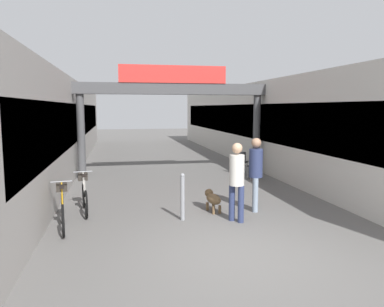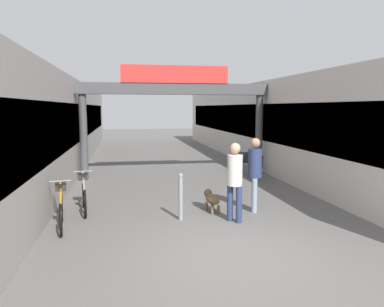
{
  "view_description": "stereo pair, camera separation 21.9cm",
  "coord_description": "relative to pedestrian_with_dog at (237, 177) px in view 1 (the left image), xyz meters",
  "views": [
    {
      "loc": [
        -2.07,
        -6.14,
        2.59
      ],
      "look_at": [
        0.0,
        4.17,
        1.3
      ],
      "focal_mm": 35.0,
      "sensor_mm": 36.0,
      "label": 1
    },
    {
      "loc": [
        -1.85,
        -6.18,
        2.59
      ],
      "look_at": [
        0.0,
        4.17,
        1.3
      ],
      "focal_mm": 35.0,
      "sensor_mm": 36.0,
      "label": 2
    }
  ],
  "objects": [
    {
      "name": "ground_plane",
      "position": [
        -0.56,
        -1.82,
        -1.04
      ],
      "size": [
        80.0,
        80.0,
        0.0
      ],
      "primitive_type": "plane",
      "color": "#605E5B"
    },
    {
      "name": "storefront_left",
      "position": [
        -5.65,
        9.18,
        0.78
      ],
      "size": [
        3.0,
        26.0,
        3.66
      ],
      "color": "#9E9993",
      "rests_on": "ground_plane"
    },
    {
      "name": "storefront_right",
      "position": [
        4.53,
        9.18,
        0.78
      ],
      "size": [
        3.0,
        26.0,
        3.66
      ],
      "color": "beige",
      "rests_on": "ground_plane"
    },
    {
      "name": "arcade_sign_gateway",
      "position": [
        -0.56,
        6.01,
        1.9
      ],
      "size": [
        7.4,
        0.47,
        4.13
      ],
      "color": "#4C4C4F",
      "rests_on": "ground_plane"
    },
    {
      "name": "pedestrian_with_dog",
      "position": [
        0.0,
        0.0,
        0.0
      ],
      "size": [
        0.48,
        0.48,
        1.81
      ],
      "color": "navy",
      "rests_on": "ground_plane"
    },
    {
      "name": "pedestrian_companion",
      "position": [
        0.75,
        0.77,
        0.03
      ],
      "size": [
        0.44,
        0.44,
        1.85
      ],
      "color": "#8C9EB2",
      "rests_on": "ground_plane"
    },
    {
      "name": "dog_on_leash",
      "position": [
        -0.32,
        0.92,
        -0.72
      ],
      "size": [
        0.38,
        0.74,
        0.53
      ],
      "color": "brown",
      "rests_on": "ground_plane"
    },
    {
      "name": "bicycle_orange_nearest",
      "position": [
        -3.82,
        0.3,
        -0.61
      ],
      "size": [
        0.46,
        1.68,
        0.98
      ],
      "color": "black",
      "rests_on": "ground_plane"
    },
    {
      "name": "bicycle_silver_second",
      "position": [
        -3.47,
        1.54,
        -0.61
      ],
      "size": [
        0.46,
        1.68,
        0.98
      ],
      "color": "black",
      "rests_on": "ground_plane"
    },
    {
      "name": "bollard_post_metal",
      "position": [
        -1.19,
        0.34,
        -0.49
      ],
      "size": [
        0.1,
        0.1,
        1.1
      ],
      "color": "gray",
      "rests_on": "ground_plane"
    },
    {
      "name": "cafe_chair_black_nearer",
      "position": [
        2.22,
        4.7,
        -0.5
      ],
      "size": [
        0.41,
        0.41,
        0.89
      ],
      "color": "gray",
      "rests_on": "ground_plane"
    },
    {
      "name": "cafe_chair_black_farther",
      "position": [
        2.13,
        5.89,
        -0.5
      ],
      "size": [
        0.56,
        0.56,
        0.89
      ],
      "color": "gray",
      "rests_on": "ground_plane"
    }
  ]
}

